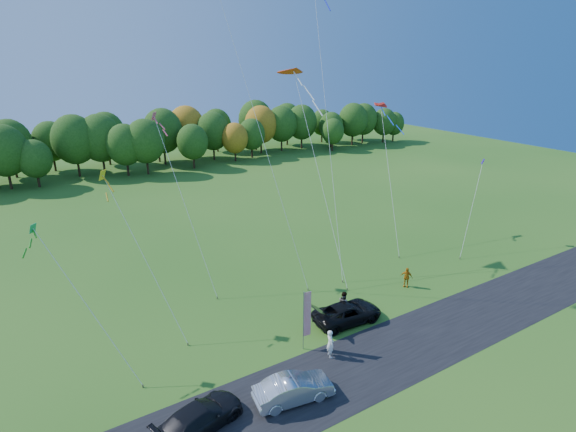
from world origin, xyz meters
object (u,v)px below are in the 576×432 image
feather_flag (306,314)px  black_suv (347,313)px  silver_sedan (294,389)px  person_east (406,277)px

feather_flag → black_suv: bearing=13.8°
black_suv → silver_sedan: bearing=125.5°
black_suv → silver_sedan: 9.05m
feather_flag → silver_sedan: bearing=-131.9°
person_east → silver_sedan: bearing=-102.0°
person_east → feather_flag: feather_flag is taller
silver_sedan → feather_flag: feather_flag is taller
person_east → feather_flag: (-12.04, -2.68, 1.78)m
black_suv → person_east: person_east is taller
silver_sedan → person_east: size_ratio=2.61×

